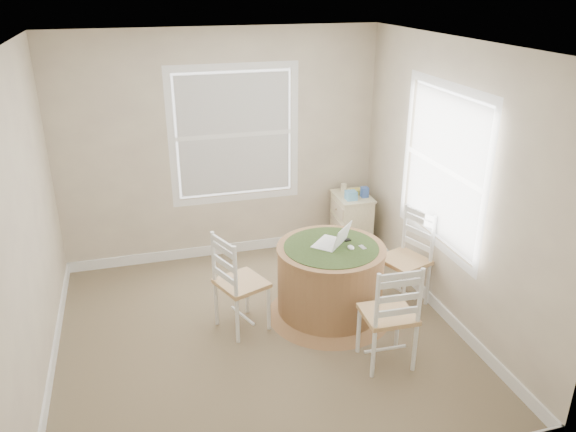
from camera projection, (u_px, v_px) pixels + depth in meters
name	position (u px, v px, depth m)	size (l,w,h in m)	color
room	(272.00, 198.00, 4.85)	(3.64, 3.64, 2.64)	#78644C
round_table	(330.00, 278.00, 5.38)	(1.21, 1.21, 0.74)	#895E3D
chair_left	(241.00, 283.00, 5.15)	(0.42, 0.40, 0.95)	white
chair_near	(388.00, 314.00, 4.67)	(0.42, 0.40, 0.95)	white
chair_right	(404.00, 260.00, 5.56)	(0.42, 0.40, 0.95)	white
laptop	(332.00, 242.00, 5.28)	(0.42, 0.43, 0.22)	white
mouse	(351.00, 247.00, 5.22)	(0.06, 0.09, 0.03)	white
phone	(363.00, 248.00, 5.23)	(0.04, 0.09, 0.02)	#B7BABF
keys	(347.00, 240.00, 5.36)	(0.06, 0.05, 0.03)	black
corner_chest	(351.00, 223.00, 6.71)	(0.41, 0.54, 0.70)	#F4E5B7
tissue_box	(351.00, 195.00, 6.44)	(0.12, 0.12, 0.10)	#5CA4D4
box_yellow	(357.00, 192.00, 6.60)	(0.15, 0.10, 0.06)	#DFCD4E
box_blue	(363.00, 192.00, 6.51)	(0.08, 0.08, 0.12)	#34529D
cup_cream	(344.00, 188.00, 6.68)	(0.07, 0.07, 0.09)	beige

